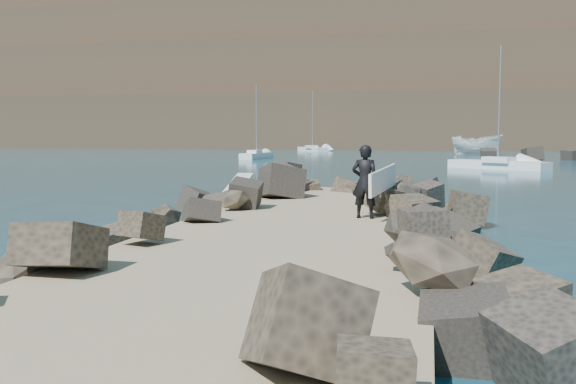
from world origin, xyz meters
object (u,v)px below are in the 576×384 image
Objects in this scene: boat_imported at (477,145)px; sailboat_c at (498,165)px; surfboard_resting at (239,187)px; surfer_with_board at (368,181)px.

sailboat_c reaches higher than boat_imported.
surfboard_resting is at bearing -171.31° from boat_imported.
surfer_with_board is at bearing -42.45° from surfboard_resting.
sailboat_c reaches higher than surfer_with_board.
boat_imported is (11.91, 68.06, 0.26)m from surfboard_resting.
surfer_with_board is (-7.46, -71.59, 0.24)m from boat_imported.
sailboat_c is (-0.84, -36.05, -0.95)m from boat_imported.
surfer_with_board is at bearing -167.34° from boat_imported.
sailboat_c is at bearing 79.44° from surfer_with_board.
surfer_with_board reaches higher than surfboard_resting.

